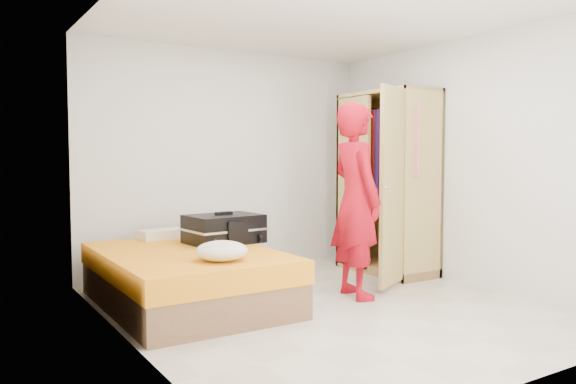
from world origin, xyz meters
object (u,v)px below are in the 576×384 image
person (356,200)px  suitcase (224,229)px  bed (187,278)px  round_cushion (222,251)px  wardrobe (387,187)px

person → suitcase: (-1.01, 0.81, -0.29)m
bed → suitcase: size_ratio=2.66×
suitcase → round_cushion: bearing=-121.6°
bed → person: 1.74m
suitcase → round_cushion: 0.96m
round_cushion → suitcase: bearing=63.3°
suitcase → wardrobe: bearing=-8.9°
person → round_cushion: person is taller
bed → round_cushion: 0.70m
wardrobe → round_cushion: wardrobe is taller
wardrobe → round_cushion: 2.59m
wardrobe → person: size_ratio=1.13×
suitcase → round_cushion: suitcase is taller
bed → person: bearing=-20.7°
round_cushion → bed: bearing=95.3°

